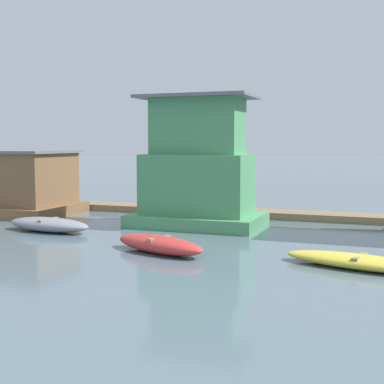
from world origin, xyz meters
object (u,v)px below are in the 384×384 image
Objects in this scene: dinghy_grey at (49,225)px; dinghy_red at (159,244)px; houseboat_green at (198,172)px; dinghy_yellow at (360,262)px.

dinghy_red is at bearing -21.11° from dinghy_grey.
dinghy_red is (0.67, -5.24, -1.87)m from houseboat_green.
dinghy_yellow is (5.71, 0.00, -0.08)m from dinghy_red.
houseboat_green is 5.98m from dinghy_grey.
houseboat_green is 8.48m from dinghy_yellow.
houseboat_green is 1.41× the size of dinghy_grey.
dinghy_red reaches higher than dinghy_yellow.
dinghy_yellow is at bearing -10.60° from dinghy_grey.
dinghy_grey is (-4.72, -3.16, -1.87)m from houseboat_green.
dinghy_grey reaches higher than dinghy_yellow.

